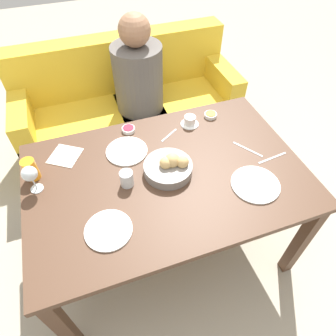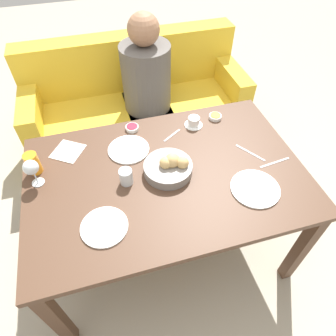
# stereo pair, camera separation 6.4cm
# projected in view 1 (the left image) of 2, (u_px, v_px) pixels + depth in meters

# --- Properties ---
(ground_plane) EXTENTS (10.00, 10.00, 0.00)m
(ground_plane) POSITION_uv_depth(u_px,v_px,m) (167.00, 242.00, 2.14)
(ground_plane) COLOR #A89E89
(dining_table) EXTENTS (1.47, 0.97, 0.74)m
(dining_table) POSITION_uv_depth(u_px,v_px,m) (167.00, 184.00, 1.65)
(dining_table) COLOR #4C3323
(dining_table) RESTS_ON ground_plane
(couch) EXTENTS (1.81, 0.70, 0.89)m
(couch) POSITION_uv_depth(u_px,v_px,m) (129.00, 109.00, 2.65)
(couch) COLOR gold
(couch) RESTS_ON ground_plane
(seated_person) EXTENTS (0.38, 0.49, 1.18)m
(seated_person) POSITION_uv_depth(u_px,v_px,m) (140.00, 101.00, 2.44)
(seated_person) COLOR #23232D
(seated_person) RESTS_ON ground_plane
(bread_basket) EXTENTS (0.26, 0.26, 0.12)m
(bread_basket) POSITION_uv_depth(u_px,v_px,m) (169.00, 167.00, 1.57)
(bread_basket) COLOR gray
(bread_basket) RESTS_ON dining_table
(plate_near_left) EXTENTS (0.22, 0.22, 0.01)m
(plate_near_left) POSITION_uv_depth(u_px,v_px,m) (108.00, 230.00, 1.35)
(plate_near_left) COLOR white
(plate_near_left) RESTS_ON dining_table
(plate_near_right) EXTENTS (0.25, 0.25, 0.01)m
(plate_near_right) POSITION_uv_depth(u_px,v_px,m) (255.00, 184.00, 1.53)
(plate_near_right) COLOR white
(plate_near_right) RESTS_ON dining_table
(plate_far_center) EXTENTS (0.23, 0.23, 0.01)m
(plate_far_center) POSITION_uv_depth(u_px,v_px,m) (127.00, 151.00, 1.69)
(plate_far_center) COLOR white
(plate_far_center) RESTS_ON dining_table
(juice_glass) EXTENTS (0.07, 0.07, 0.12)m
(juice_glass) POSITION_uv_depth(u_px,v_px,m) (31.00, 169.00, 1.52)
(juice_glass) COLOR orange
(juice_glass) RESTS_ON dining_table
(water_tumbler) EXTENTS (0.07, 0.07, 0.09)m
(water_tumbler) POSITION_uv_depth(u_px,v_px,m) (127.00, 178.00, 1.51)
(water_tumbler) COLOR silver
(water_tumbler) RESTS_ON dining_table
(wine_glass) EXTENTS (0.08, 0.08, 0.16)m
(wine_glass) POSITION_uv_depth(u_px,v_px,m) (30.00, 174.00, 1.43)
(wine_glass) COLOR silver
(wine_glass) RESTS_ON dining_table
(coffee_cup) EXTENTS (0.11, 0.11, 0.06)m
(coffee_cup) POSITION_uv_depth(u_px,v_px,m) (190.00, 121.00, 1.84)
(coffee_cup) COLOR white
(coffee_cup) RESTS_ON dining_table
(jam_bowl_berry) EXTENTS (0.08, 0.08, 0.03)m
(jam_bowl_berry) POSITION_uv_depth(u_px,v_px,m) (129.00, 129.00, 1.81)
(jam_bowl_berry) COLOR white
(jam_bowl_berry) RESTS_ON dining_table
(jam_bowl_honey) EXTENTS (0.08, 0.08, 0.03)m
(jam_bowl_honey) POSITION_uv_depth(u_px,v_px,m) (211.00, 115.00, 1.90)
(jam_bowl_honey) COLOR white
(jam_bowl_honey) RESTS_ON dining_table
(fork_silver) EXTENTS (0.11, 0.16, 0.00)m
(fork_silver) POSITION_uv_depth(u_px,v_px,m) (248.00, 149.00, 1.71)
(fork_silver) COLOR #B7B7BC
(fork_silver) RESTS_ON dining_table
(knife_silver) EXTENTS (0.19, 0.03, 0.00)m
(knife_silver) POSITION_uv_depth(u_px,v_px,m) (272.00, 158.00, 1.66)
(knife_silver) COLOR #B7B7BC
(knife_silver) RESTS_ON dining_table
(spoon_coffee) EXTENTS (0.12, 0.08, 0.00)m
(spoon_coffee) POSITION_uv_depth(u_px,v_px,m) (169.00, 135.00, 1.79)
(spoon_coffee) COLOR #B7B7BC
(spoon_coffee) RESTS_ON dining_table
(napkin) EXTENTS (0.22, 0.22, 0.00)m
(napkin) POSITION_uv_depth(u_px,v_px,m) (65.00, 156.00, 1.67)
(napkin) COLOR silver
(napkin) RESTS_ON dining_table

